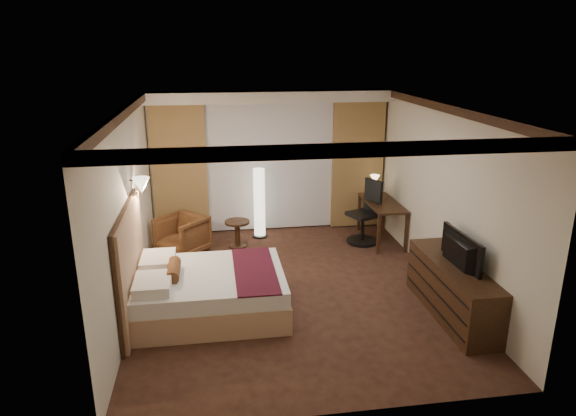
{
  "coord_description": "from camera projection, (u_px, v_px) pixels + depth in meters",
  "views": [
    {
      "loc": [
        -1.09,
        -6.86,
        3.49
      ],
      "look_at": [
        0.0,
        0.4,
        1.15
      ],
      "focal_mm": 32.0,
      "sensor_mm": 36.0,
      "label": 1
    }
  ],
  "objects": [
    {
      "name": "desk",
      "position": [
        381.0,
        221.0,
        9.48
      ],
      "size": [
        0.55,
        1.31,
        0.75
      ],
      "primitive_type": null,
      "color": "black",
      "rests_on": "floor"
    },
    {
      "name": "right_wall",
      "position": [
        442.0,
        196.0,
        7.59
      ],
      "size": [
        0.02,
        5.5,
        2.7
      ],
      "primitive_type": "cube",
      "color": "beige",
      "rests_on": "floor"
    },
    {
      "name": "curtain_sheer",
      "position": [
        270.0,
        167.0,
        9.81
      ],
      "size": [
        2.48,
        0.04,
        2.45
      ],
      "primitive_type": "cube",
      "color": "silver",
      "rests_on": "back_wall"
    },
    {
      "name": "bed",
      "position": [
        211.0,
        292.0,
        6.95
      ],
      "size": [
        2.0,
        1.56,
        0.58
      ],
      "primitive_type": null,
      "color": "white",
      "rests_on": "floor"
    },
    {
      "name": "armchair",
      "position": [
        182.0,
        233.0,
        8.89
      ],
      "size": [
        0.99,
        0.99,
        0.75
      ],
      "primitive_type": "imported",
      "rotation": [
        0.0,
        0.0,
        -0.77
      ],
      "color": "#512818",
      "rests_on": "floor"
    },
    {
      "name": "dresser",
      "position": [
        452.0,
        290.0,
        6.84
      ],
      "size": [
        0.5,
        1.91,
        0.74
      ],
      "primitive_type": null,
      "color": "black",
      "rests_on": "floor"
    },
    {
      "name": "curtain_left_drape",
      "position": [
        180.0,
        171.0,
        9.51
      ],
      "size": [
        1.0,
        0.14,
        2.45
      ],
      "primitive_type": "cube",
      "color": "#A7894C",
      "rests_on": "back_wall"
    },
    {
      "name": "crown_molding",
      "position": [
        292.0,
        111.0,
        6.87
      ],
      "size": [
        4.5,
        5.5,
        0.12
      ],
      "primitive_type": null,
      "color": "black",
      "rests_on": "ceiling"
    },
    {
      "name": "soffit",
      "position": [
        271.0,
        96.0,
        9.24
      ],
      "size": [
        4.5,
        0.5,
        0.2
      ],
      "primitive_type": "cube",
      "color": "white",
      "rests_on": "ceiling"
    },
    {
      "name": "desk_lamp",
      "position": [
        374.0,
        186.0,
        9.79
      ],
      "size": [
        0.18,
        0.18,
        0.34
      ],
      "primitive_type": null,
      "color": "#FFD899",
      "rests_on": "desk"
    },
    {
      "name": "left_wall",
      "position": [
        128.0,
        210.0,
        6.95
      ],
      "size": [
        0.02,
        5.5,
        2.7
      ],
      "primitive_type": "cube",
      "color": "beige",
      "rests_on": "floor"
    },
    {
      "name": "ceiling",
      "position": [
        292.0,
        107.0,
        6.86
      ],
      "size": [
        4.5,
        5.5,
        0.01
      ],
      "primitive_type": "cube",
      "color": "white",
      "rests_on": "back_wall"
    },
    {
      "name": "headboard",
      "position": [
        131.0,
        266.0,
        6.67
      ],
      "size": [
        0.12,
        1.86,
        1.5
      ],
      "primitive_type": null,
      "color": "tan",
      "rests_on": "floor"
    },
    {
      "name": "television",
      "position": [
        455.0,
        244.0,
        6.64
      ],
      "size": [
        0.6,
        1.01,
        0.13
      ],
      "primitive_type": "imported",
      "rotation": [
        0.0,
        0.0,
        1.61
      ],
      "color": "black",
      "rests_on": "dresser"
    },
    {
      "name": "back_wall",
      "position": [
        270.0,
        161.0,
        9.86
      ],
      "size": [
        4.5,
        0.02,
        2.7
      ],
      "primitive_type": "cube",
      "color": "beige",
      "rests_on": "floor"
    },
    {
      "name": "floor",
      "position": [
        292.0,
        289.0,
        7.68
      ],
      "size": [
        4.5,
        5.5,
        0.01
      ],
      "primitive_type": "cube",
      "color": "#321B13",
      "rests_on": "ground"
    },
    {
      "name": "curtain_right_drape",
      "position": [
        357.0,
        165.0,
        10.0
      ],
      "size": [
        1.0,
        0.14,
        2.45
      ],
      "primitive_type": "cube",
      "color": "#A7894C",
      "rests_on": "back_wall"
    },
    {
      "name": "wall_sconce",
      "position": [
        141.0,
        185.0,
        7.15
      ],
      "size": [
        0.24,
        0.24,
        0.24
      ],
      "primitive_type": null,
      "color": "white",
      "rests_on": "left_wall"
    },
    {
      "name": "floor_lamp",
      "position": [
        259.0,
        203.0,
        9.58
      ],
      "size": [
        0.28,
        0.28,
        1.34
      ],
      "primitive_type": null,
      "color": "white",
      "rests_on": "floor"
    },
    {
      "name": "office_chair",
      "position": [
        363.0,
        212.0,
        9.32
      ],
      "size": [
        0.74,
        0.74,
        1.17
      ],
      "primitive_type": null,
      "rotation": [
        0.0,
        0.0,
        0.4
      ],
      "color": "black",
      "rests_on": "floor"
    },
    {
      "name": "side_table",
      "position": [
        238.0,
        234.0,
        9.22
      ],
      "size": [
        0.45,
        0.45,
        0.49
      ],
      "primitive_type": null,
      "color": "black",
      "rests_on": "floor"
    }
  ]
}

